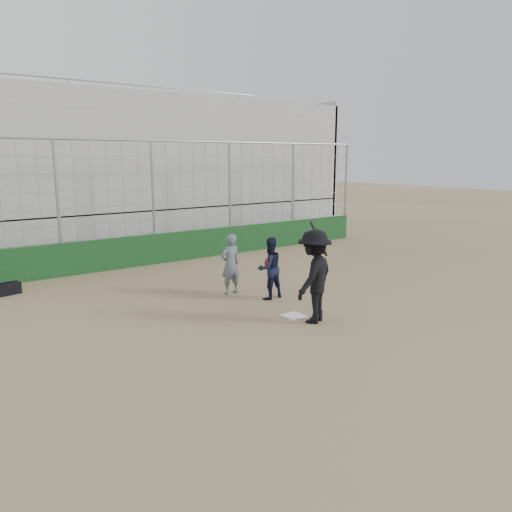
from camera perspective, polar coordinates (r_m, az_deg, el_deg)
ground at (r=11.25m, az=4.30°, el=-6.88°), size 90.00×90.00×0.00m
home_plate at (r=11.24m, az=4.30°, el=-6.83°), size 0.44×0.44×0.02m
backstop at (r=16.80m, az=-11.50°, el=2.37°), size 18.10×0.25×4.04m
bleachers at (r=21.20m, az=-17.53°, el=9.24°), size 20.25×6.70×6.98m
batter_at_plate at (r=10.67m, az=6.66°, el=-2.32°), size 1.49×1.21×2.13m
catcher_crouched at (r=12.42m, az=1.59°, el=-2.56°), size 0.80×0.65×1.06m
umpire at (r=12.86m, az=-2.94°, el=-1.28°), size 0.59×0.40×1.41m
equipment_bag at (r=14.38m, az=-26.73°, el=-3.40°), size 0.76×0.44×0.34m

